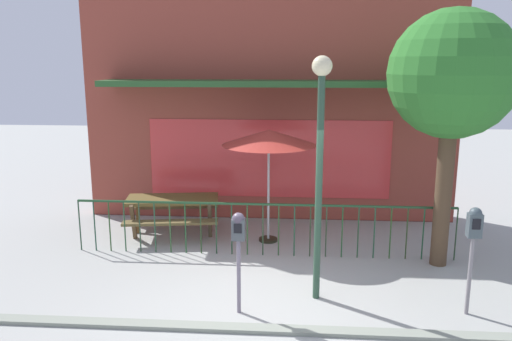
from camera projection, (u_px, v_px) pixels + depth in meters
name	position (u px, v px, depth m)	size (l,w,h in m)	color
ground	(255.00, 307.00, 7.21)	(40.00, 40.00, 0.00)	#9D9F99
pub_storefront	(270.00, 91.00, 10.91)	(8.02, 1.46, 5.60)	#532421
patio_fence_front	(263.00, 220.00, 9.00)	(6.76, 0.04, 0.97)	#1E4526
picnic_table_left	(173.00, 206.00, 10.07)	(1.97, 1.60, 0.79)	brown
patio_umbrella	(269.00, 138.00, 9.43)	(1.77, 1.77, 2.18)	black
parking_meter_near	(474.00, 233.00, 6.77)	(0.18, 0.17, 1.53)	gray
parking_meter_far	(238.00, 236.00, 6.82)	(0.18, 0.17, 1.45)	slate
street_tree	(453.00, 77.00, 8.06)	(2.07, 2.07, 4.26)	#4F3A27
street_lamp	(320.00, 142.00, 7.01)	(0.28, 0.28, 3.50)	#2B4936
curb_edge	(251.00, 331.00, 6.57)	(11.23, 0.20, 0.11)	gray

